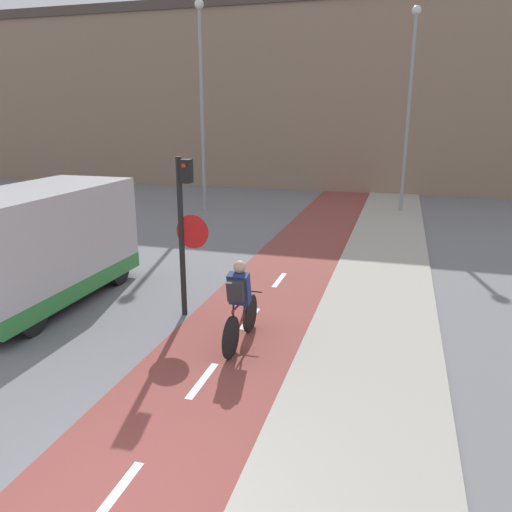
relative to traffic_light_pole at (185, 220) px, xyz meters
The scene contains 6 objects.
building_row_background 20.30m from the traffic_light_pole, 86.35° to the left, with size 60.00×5.20×9.74m.
traffic_light_pole is the anchor object (origin of this frame).
street_lamp_far 12.02m from the traffic_light_pole, 110.17° to the left, with size 0.36×0.36×8.20m.
street_lamp_sidewalk 13.78m from the traffic_light_pole, 72.59° to the left, with size 0.36×0.36×7.91m.
cyclist_near 2.15m from the traffic_light_pole, 34.90° to the right, with size 0.46×1.82×1.55m.
van 3.39m from the traffic_light_pole, behind, with size 2.06×4.64×2.47m.
Camera 1 is at (2.69, -3.32, 3.95)m, focal length 35.00 mm.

